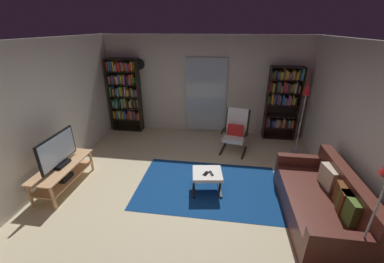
{
  "coord_description": "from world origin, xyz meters",
  "views": [
    {
      "loc": [
        0.56,
        -3.42,
        2.79
      ],
      "look_at": [
        -0.06,
        1.01,
        0.78
      ],
      "focal_mm": 22.12,
      "sensor_mm": 36.0,
      "label": 1
    }
  ],
  "objects_px": {
    "television": "(58,151)",
    "leather_sofa": "(322,203)",
    "tv_remote": "(211,173)",
    "bookshelf_near_tv": "(125,93)",
    "floor_lamp_by_shelf": "(306,98)",
    "bookshelf_near_sofa": "(282,100)",
    "tv_stand": "(63,173)",
    "ottoman": "(207,176)",
    "lounge_armchair": "(236,130)",
    "wall_clock": "(139,64)",
    "cell_phone": "(206,174)"
  },
  "relations": [
    {
      "from": "television",
      "to": "leather_sofa",
      "type": "relative_size",
      "value": 0.47
    },
    {
      "from": "television",
      "to": "tv_remote",
      "type": "xyz_separation_m",
      "value": [
        2.72,
        0.22,
        -0.35
      ]
    },
    {
      "from": "bookshelf_near_tv",
      "to": "floor_lamp_by_shelf",
      "type": "distance_m",
      "value": 4.57
    },
    {
      "from": "bookshelf_near_tv",
      "to": "leather_sofa",
      "type": "distance_m",
      "value": 5.29
    },
    {
      "from": "leather_sofa",
      "to": "bookshelf_near_sofa",
      "type": "bearing_deg",
      "value": 91.93
    },
    {
      "from": "bookshelf_near_tv",
      "to": "tv_stand",
      "type": "bearing_deg",
      "value": -92.79
    },
    {
      "from": "tv_stand",
      "to": "ottoman",
      "type": "xyz_separation_m",
      "value": [
        2.65,
        0.26,
        0.01
      ]
    },
    {
      "from": "leather_sofa",
      "to": "lounge_armchair",
      "type": "bearing_deg",
      "value": 121.02
    },
    {
      "from": "lounge_armchair",
      "to": "wall_clock",
      "type": "xyz_separation_m",
      "value": [
        -2.61,
        1.01,
        1.32
      ]
    },
    {
      "from": "television",
      "to": "leather_sofa",
      "type": "distance_m",
      "value": 4.48
    },
    {
      "from": "television",
      "to": "bookshelf_near_sofa",
      "type": "bearing_deg",
      "value": 32.8
    },
    {
      "from": "lounge_armchair",
      "to": "bookshelf_near_tv",
      "type": "bearing_deg",
      "value": 164.38
    },
    {
      "from": "leather_sofa",
      "to": "tv_stand",
      "type": "bearing_deg",
      "value": 177.72
    },
    {
      "from": "leather_sofa",
      "to": "television",
      "type": "bearing_deg",
      "value": 177.57
    },
    {
      "from": "bookshelf_near_tv",
      "to": "bookshelf_near_sofa",
      "type": "relative_size",
      "value": 1.06
    },
    {
      "from": "tv_stand",
      "to": "ottoman",
      "type": "distance_m",
      "value": 2.66
    },
    {
      "from": "tv_stand",
      "to": "floor_lamp_by_shelf",
      "type": "distance_m",
      "value": 5.16
    },
    {
      "from": "tv_stand",
      "to": "lounge_armchair",
      "type": "relative_size",
      "value": 1.26
    },
    {
      "from": "tv_remote",
      "to": "cell_phone",
      "type": "relative_size",
      "value": 1.03
    },
    {
      "from": "tv_stand",
      "to": "leather_sofa",
      "type": "height_order",
      "value": "leather_sofa"
    },
    {
      "from": "bookshelf_near_tv",
      "to": "tv_remote",
      "type": "xyz_separation_m",
      "value": [
        2.59,
        -2.55,
        -0.69
      ]
    },
    {
      "from": "leather_sofa",
      "to": "cell_phone",
      "type": "distance_m",
      "value": 1.87
    },
    {
      "from": "leather_sofa",
      "to": "lounge_armchair",
      "type": "distance_m",
      "value": 2.47
    },
    {
      "from": "television",
      "to": "tv_stand",
      "type": "bearing_deg",
      "value": -101.51
    },
    {
      "from": "tv_remote",
      "to": "wall_clock",
      "type": "relative_size",
      "value": 0.5
    },
    {
      "from": "tv_stand",
      "to": "bookshelf_near_tv",
      "type": "distance_m",
      "value": 2.89
    },
    {
      "from": "lounge_armchair",
      "to": "cell_phone",
      "type": "xyz_separation_m",
      "value": [
        -0.55,
        -1.72,
        -0.14
      ]
    },
    {
      "from": "lounge_armchair",
      "to": "wall_clock",
      "type": "height_order",
      "value": "wall_clock"
    },
    {
      "from": "television",
      "to": "leather_sofa",
      "type": "bearing_deg",
      "value": -2.43
    },
    {
      "from": "leather_sofa",
      "to": "wall_clock",
      "type": "relative_size",
      "value": 6.78
    },
    {
      "from": "bookshelf_near_tv",
      "to": "bookshelf_near_sofa",
      "type": "xyz_separation_m",
      "value": [
        4.21,
        0.03,
        -0.03
      ]
    },
    {
      "from": "cell_phone",
      "to": "bookshelf_near_tv",
      "type": "bearing_deg",
      "value": 157.29
    },
    {
      "from": "ottoman",
      "to": "wall_clock",
      "type": "height_order",
      "value": "wall_clock"
    },
    {
      "from": "bookshelf_near_tv",
      "to": "leather_sofa",
      "type": "bearing_deg",
      "value": -34.46
    },
    {
      "from": "tv_stand",
      "to": "leather_sofa",
      "type": "distance_m",
      "value": 4.45
    },
    {
      "from": "cell_phone",
      "to": "tv_remote",
      "type": "bearing_deg",
      "value": 33.51
    },
    {
      "from": "tv_stand",
      "to": "tv_remote",
      "type": "xyz_separation_m",
      "value": [
        2.72,
        0.23,
        0.09
      ]
    },
    {
      "from": "television",
      "to": "wall_clock",
      "type": "xyz_separation_m",
      "value": [
        0.57,
        2.94,
        1.1
      ]
    },
    {
      "from": "television",
      "to": "bookshelf_near_tv",
      "type": "height_order",
      "value": "bookshelf_near_tv"
    },
    {
      "from": "television",
      "to": "cell_phone",
      "type": "height_order",
      "value": "television"
    },
    {
      "from": "cell_phone",
      "to": "television",
      "type": "bearing_deg",
      "value": -152.43
    },
    {
      "from": "lounge_armchair",
      "to": "floor_lamp_by_shelf",
      "type": "distance_m",
      "value": 1.66
    },
    {
      "from": "cell_phone",
      "to": "floor_lamp_by_shelf",
      "type": "height_order",
      "value": "floor_lamp_by_shelf"
    },
    {
      "from": "tv_stand",
      "to": "tv_remote",
      "type": "height_order",
      "value": "tv_stand"
    },
    {
      "from": "ottoman",
      "to": "floor_lamp_by_shelf",
      "type": "height_order",
      "value": "floor_lamp_by_shelf"
    },
    {
      "from": "lounge_armchair",
      "to": "tv_remote",
      "type": "height_order",
      "value": "lounge_armchair"
    },
    {
      "from": "bookshelf_near_sofa",
      "to": "cell_phone",
      "type": "distance_m",
      "value": 3.18
    },
    {
      "from": "ottoman",
      "to": "wall_clock",
      "type": "bearing_deg",
      "value": 127.76
    },
    {
      "from": "bookshelf_near_sofa",
      "to": "cell_phone",
      "type": "bearing_deg",
      "value": -123.52
    },
    {
      "from": "cell_phone",
      "to": "tv_stand",
      "type": "bearing_deg",
      "value": -152.19
    }
  ]
}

